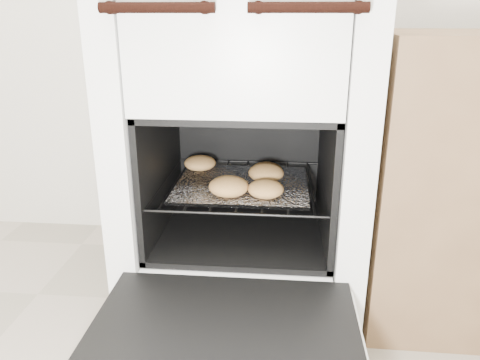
# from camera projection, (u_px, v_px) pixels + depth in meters

# --- Properties ---
(stove) EXTENTS (0.64, 0.72, 0.99)m
(stove) POSITION_uv_depth(u_px,v_px,m) (245.00, 145.00, 1.37)
(stove) COLOR white
(stove) RESTS_ON ground
(oven_door) EXTENTS (0.58, 0.45, 0.04)m
(oven_door) POSITION_uv_depth(u_px,v_px,m) (223.00, 342.00, 0.95)
(oven_door) COLOR black
(oven_door) RESTS_ON stove
(oven_rack) EXTENTS (0.47, 0.45, 0.01)m
(oven_rack) POSITION_uv_depth(u_px,v_px,m) (243.00, 184.00, 1.34)
(oven_rack) COLOR black
(oven_rack) RESTS_ON stove
(foil_sheet) EXTENTS (0.36, 0.32, 0.01)m
(foil_sheet) POSITION_uv_depth(u_px,v_px,m) (242.00, 184.00, 1.32)
(foil_sheet) COLOR white
(foil_sheet) RESTS_ON oven_rack
(baked_rolls) EXTENTS (0.33, 0.33, 0.05)m
(baked_rolls) POSITION_uv_depth(u_px,v_px,m) (244.00, 176.00, 1.30)
(baked_rolls) COLOR tan
(baked_rolls) RESTS_ON foil_sheet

